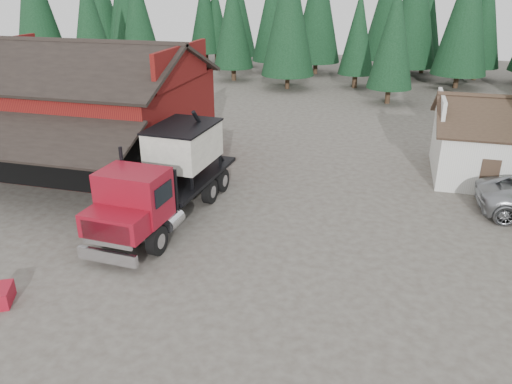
# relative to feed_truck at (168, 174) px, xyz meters

# --- Properties ---
(ground) EXTENTS (120.00, 120.00, 0.00)m
(ground) POSITION_rel_feed_truck_xyz_m (3.20, -3.62, -2.14)
(ground) COLOR #4B443B
(ground) RESTS_ON ground
(red_barn) EXTENTS (12.80, 13.63, 7.18)m
(red_barn) POSITION_rel_feed_truck_xyz_m (-7.80, 6.29, 0.55)
(red_barn) COLOR maroon
(red_barn) RESTS_ON ground
(farmhouse) EXTENTS (8.60, 6.42, 4.65)m
(farmhouse) POSITION_rel_feed_truck_xyz_m (16.20, 9.38, -0.47)
(farmhouse) COLOR silver
(farmhouse) RESTS_ON ground
(conifer_backdrop) EXTENTS (76.00, 16.00, 16.00)m
(conifer_backdrop) POSITION_rel_feed_truck_xyz_m (3.20, 38.38, -2.14)
(conifer_backdrop) COLOR black
(conifer_backdrop) RESTS_ON ground
(near_pine_a) EXTENTS (4.40, 4.40, 11.40)m
(near_pine_a) POSITION_rel_feed_truck_xyz_m (-18.80, 24.38, 4.25)
(near_pine_a) COLOR #382619
(near_pine_a) RESTS_ON ground
(near_pine_b) EXTENTS (3.96, 3.96, 10.40)m
(near_pine_b) POSITION_rel_feed_truck_xyz_m (9.20, 26.38, 3.75)
(near_pine_b) COLOR #382619
(near_pine_b) RESTS_ON ground
(near_pine_d) EXTENTS (5.28, 5.28, 13.40)m
(near_pine_d) POSITION_rel_feed_truck_xyz_m (-0.80, 30.38, 5.26)
(near_pine_d) COLOR #382619
(near_pine_d) RESTS_ON ground
(feed_truck) EXTENTS (3.30, 10.27, 4.57)m
(feed_truck) POSITION_rel_feed_truck_xyz_m (0.00, 0.00, 0.00)
(feed_truck) COLOR black
(feed_truck) RESTS_ON ground
(equip_box) EXTENTS (1.12, 1.30, 0.60)m
(equip_box) POSITION_rel_feed_truck_xyz_m (-2.80, -7.90, -1.84)
(equip_box) COLOR maroon
(equip_box) RESTS_ON ground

